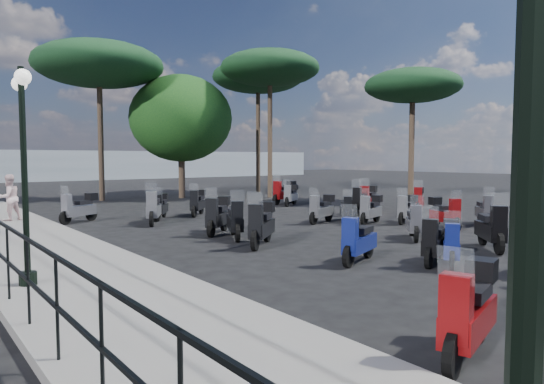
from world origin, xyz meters
TOP-DOWN VIEW (x-y plane):
  - ground at (0.00, 0.00)m, footprint 120.00×120.00m
  - sidewalk at (-6.50, 3.00)m, footprint 3.00×30.00m
  - lamp_post_0 at (-7.39, -7.83)m, footprint 0.59×1.28m
  - lamp_post_1 at (-7.40, 0.10)m, footprint 0.34×1.04m
  - pedestrian_far at (-6.11, 9.49)m, footprint 0.92×0.83m
  - scooter_0 at (-4.08, -5.74)m, footprint 1.65×0.75m
  - scooter_2 at (-1.33, -1.64)m, footprint 1.56×0.79m
  - scooter_3 at (-1.77, 1.21)m, footprint 1.49×1.28m
  - scooter_4 at (-1.67, 2.58)m, footprint 0.97×1.59m
  - scooter_5 at (-4.08, 8.73)m, footprint 1.51×0.95m
  - scooter_8 at (-0.04, -3.02)m, footprint 1.33×0.97m
  - scooter_9 at (-1.60, 3.60)m, footprint 1.44×1.29m
  - scooter_10 at (-2.23, 6.71)m, footprint 1.07×1.64m
  - scooter_11 at (-1.44, 7.83)m, footprint 1.02×1.30m
  - scooter_13 at (2.31, -2.64)m, footprint 1.37×1.34m
  - scooter_14 at (-0.13, -2.69)m, footprint 1.52×0.80m
  - scooter_15 at (3.70, 2.32)m, footprint 1.51×0.73m
  - scooter_16 at (3.40, 3.19)m, footprint 1.02×1.19m
  - scooter_17 at (0.18, 8.01)m, footprint 1.23×1.30m
  - scooter_20 at (4.51, 0.02)m, footprint 0.88×1.50m
  - scooter_21 at (2.15, -0.53)m, footprint 1.24×1.12m
  - scooter_22 at (5.35, 4.32)m, footprint 1.58×1.05m
  - scooter_23 at (5.87, 9.64)m, footprint 1.78×0.82m
  - scooter_26 at (6.45, -0.23)m, footprint 1.29×1.14m
  - scooter_27 at (7.80, 3.30)m, footprint 1.53×1.07m
  - scooter_28 at (6.11, 4.53)m, footprint 1.68×1.02m
  - scooter_29 at (5.62, 8.84)m, footprint 1.41×0.99m
  - scooter_30 at (2.52, 3.51)m, footprint 1.51×0.73m
  - scooter_32 at (4.76, 1.61)m, footprint 1.51×0.73m
  - broadleaf_tree at (3.63, 15.98)m, footprint 5.67×5.67m
  - pine_0 at (7.82, 13.31)m, footprint 5.61×5.61m
  - pine_1 at (9.66, 16.95)m, footprint 5.91×5.91m
  - pine_2 at (-0.52, 16.97)m, footprint 6.61×6.61m
  - pine_3 at (11.80, 6.63)m, footprint 4.86×4.86m
  - distant_hills at (0.00, 45.00)m, footprint 70.00×8.00m

SIDE VIEW (x-z plane):
  - ground at x=0.00m, z-range 0.00..0.00m
  - sidewalk at x=-6.50m, z-range 0.00..0.15m
  - scooter_16 at x=3.40m, z-range -0.18..1.00m
  - scooter_21 at x=2.15m, z-range -0.19..1.07m
  - scooter_14 at x=-0.13m, z-range -0.20..1.08m
  - scooter_26 at x=6.45m, z-range -0.20..1.10m
  - scooter_2 at x=-1.33m, z-range -0.20..1.10m
  - scooter_8 at x=-0.04m, z-range -0.15..1.06m
  - scooter_11 at x=-1.44m, z-range -0.15..1.06m
  - scooter_15 at x=3.70m, z-range -0.15..1.09m
  - scooter_30 at x=2.52m, z-range -0.15..1.09m
  - scooter_32 at x=4.76m, z-range -0.15..1.09m
  - scooter_29 at x=5.62m, z-range -0.16..1.11m
  - scooter_4 at x=-1.67m, z-range -0.21..1.18m
  - scooter_20 at x=4.51m, z-range -0.16..1.12m
  - scooter_17 at x=0.18m, z-range -0.16..1.14m
  - scooter_22 at x=5.35m, z-range -0.22..1.20m
  - scooter_5 at x=-4.08m, z-range -0.16..1.15m
  - scooter_13 at x=2.31m, z-range -0.22..1.22m
  - scooter_0 at x=-4.08m, z-range -0.17..1.18m
  - scooter_10 at x=-2.23m, z-range -0.22..1.24m
  - scooter_27 at x=7.80m, z-range -0.17..1.20m
  - scooter_9 at x=-1.60m, z-range -0.17..1.23m
  - scooter_3 at x=-1.77m, z-range -0.18..1.25m
  - scooter_28 at x=6.11m, z-range -0.18..1.27m
  - scooter_23 at x=5.87m, z-range -0.18..1.27m
  - pedestrian_far at x=-6.11m, z-range 0.15..1.70m
  - distant_hills at x=0.00m, z-range 0.00..3.00m
  - lamp_post_1 at x=-7.40m, z-range 0.40..3.95m
  - lamp_post_0 at x=-7.39m, z-range 0.46..4.94m
  - broadleaf_tree at x=3.63m, z-range 1.01..7.85m
  - pine_3 at x=11.80m, z-range 2.49..9.23m
  - pine_2 at x=-0.52m, z-range 2.93..11.13m
  - pine_0 at x=7.82m, z-range 3.12..11.38m
  - pine_1 at x=9.66m, z-range 3.19..11.69m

